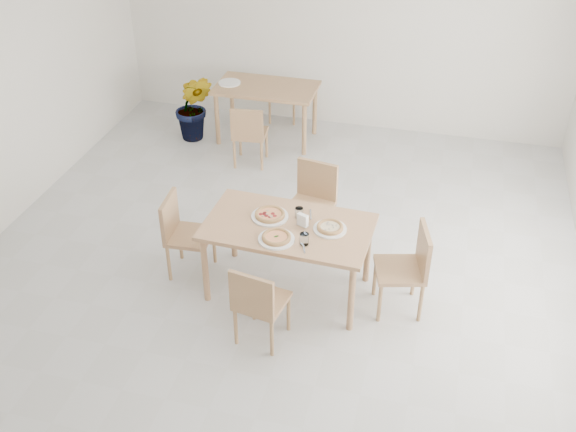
% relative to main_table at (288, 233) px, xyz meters
% --- Properties ---
extents(main_table, '(1.54, 0.92, 0.75)m').
position_rel_main_table_xyz_m(main_table, '(0.00, 0.00, 0.00)').
color(main_table, tan).
rests_on(main_table, ground).
extents(chair_south, '(0.46, 0.46, 0.81)m').
position_rel_main_table_xyz_m(chair_south, '(-0.07, -0.75, -0.20)').
color(chair_south, '#A77853').
rests_on(chair_south, ground).
extents(chair_north, '(0.51, 0.51, 0.88)m').
position_rel_main_table_xyz_m(chair_north, '(0.04, 0.87, -0.16)').
color(chair_north, '#A77853').
rests_on(chair_north, ground).
extents(chair_west, '(0.44, 0.44, 0.84)m').
position_rel_main_table_xyz_m(chair_west, '(-1.07, 0.04, -0.18)').
color(chair_west, '#A77853').
rests_on(chair_west, ground).
extents(chair_east, '(0.52, 0.52, 0.86)m').
position_rel_main_table_xyz_m(chair_east, '(1.11, 0.03, -0.17)').
color(chair_east, '#A77853').
rests_on(chair_east, ground).
extents(plate_margherita, '(0.32, 0.32, 0.02)m').
position_rel_main_table_xyz_m(plate_margherita, '(-0.04, -0.24, 0.09)').
color(plate_margherita, white).
rests_on(plate_margherita, main_table).
extents(plate_mushroom, '(0.30, 0.30, 0.02)m').
position_rel_main_table_xyz_m(plate_mushroom, '(0.38, 0.03, 0.09)').
color(plate_mushroom, white).
rests_on(plate_mushroom, main_table).
extents(plate_pepperoni, '(0.34, 0.34, 0.02)m').
position_rel_main_table_xyz_m(plate_pepperoni, '(-0.19, 0.09, 0.09)').
color(plate_pepperoni, white).
rests_on(plate_pepperoni, main_table).
extents(pizza_margherita, '(0.31, 0.31, 0.03)m').
position_rel_main_table_xyz_m(pizza_margherita, '(-0.04, -0.24, 0.11)').
color(pizza_margherita, tan).
rests_on(pizza_margherita, plate_margherita).
extents(pizza_mushroom, '(0.26, 0.26, 0.03)m').
position_rel_main_table_xyz_m(pizza_mushroom, '(0.38, 0.03, 0.11)').
color(pizza_mushroom, tan).
rests_on(pizza_mushroom, plate_mushroom).
extents(pizza_pepperoni, '(0.36, 0.36, 0.03)m').
position_rel_main_table_xyz_m(pizza_pepperoni, '(-0.19, 0.09, 0.11)').
color(pizza_pepperoni, tan).
rests_on(pizza_pepperoni, plate_pepperoni).
extents(tumbler_a, '(0.08, 0.08, 0.11)m').
position_rel_main_table_xyz_m(tumbler_a, '(0.21, -0.24, 0.14)').
color(tumbler_a, white).
rests_on(tumbler_a, main_table).
extents(tumbler_b, '(0.08, 0.08, 0.10)m').
position_rel_main_table_xyz_m(tumbler_b, '(0.07, 0.15, 0.13)').
color(tumbler_b, white).
rests_on(tumbler_b, main_table).
extents(napkin_holder, '(0.12, 0.09, 0.13)m').
position_rel_main_table_xyz_m(napkin_holder, '(0.13, 0.02, 0.14)').
color(napkin_holder, silver).
rests_on(napkin_holder, main_table).
extents(fork_a, '(0.07, 0.17, 0.01)m').
position_rel_main_table_xyz_m(fork_a, '(0.22, -0.30, 0.08)').
color(fork_a, silver).
rests_on(fork_a, main_table).
extents(fork_b, '(0.06, 0.17, 0.01)m').
position_rel_main_table_xyz_m(fork_b, '(0.16, 0.22, 0.08)').
color(fork_b, silver).
rests_on(fork_b, main_table).
extents(second_table, '(1.31, 0.75, 0.75)m').
position_rel_main_table_xyz_m(second_table, '(-1.07, 2.97, -0.02)').
color(second_table, '#A77853').
rests_on(second_table, ground).
extents(chair_back_s, '(0.44, 0.44, 0.81)m').
position_rel_main_table_xyz_m(chair_back_s, '(-1.07, 2.21, -0.20)').
color(chair_back_s, '#A77853').
rests_on(chair_back_s, ground).
extents(chair_back_n, '(0.44, 0.44, 0.80)m').
position_rel_main_table_xyz_m(chair_back_n, '(-1.02, 3.68, -0.20)').
color(chair_back_n, '#A77853').
rests_on(chair_back_n, ground).
extents(plate_empty, '(0.29, 0.29, 0.02)m').
position_rel_main_table_xyz_m(plate_empty, '(-1.56, 2.95, 0.09)').
color(plate_empty, white).
rests_on(plate_empty, second_table).
extents(potted_plant, '(0.55, 0.46, 0.92)m').
position_rel_main_table_xyz_m(potted_plant, '(-1.99, 2.73, -0.21)').
color(potted_plant, '#33631D').
rests_on(potted_plant, ground).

